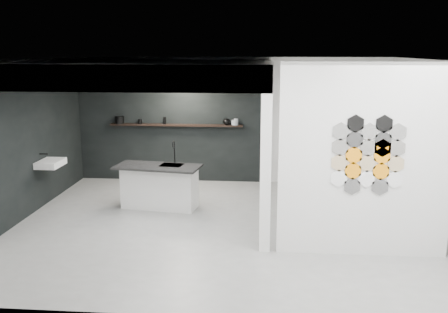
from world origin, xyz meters
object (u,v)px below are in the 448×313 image
wall_basin (51,163)px  kettle (227,122)px  partition_panel (365,161)px  utensil_cup (140,121)px  glass_bowl (235,122)px  glass_vase (236,122)px  kitchen_island (160,186)px  bottle_dark (165,121)px  stockpot (119,120)px

wall_basin → kettle: 3.83m
partition_panel → utensil_cup: partition_panel is taller
glass_bowl → utensil_cup: glass_bowl is taller
partition_panel → wall_basin: 5.78m
partition_panel → glass_bowl: partition_panel is taller
wall_basin → glass_bowl: glass_bowl is taller
glass_vase → utensil_cup: glass_vase is taller
partition_panel → glass_bowl: (-2.10, 3.87, -0.02)m
kitchen_island → glass_bowl: 2.54m
partition_panel → kitchen_island: size_ratio=1.68×
bottle_dark → utensil_cup: 0.57m
glass_vase → stockpot: bearing=180.0°
partition_panel → kettle: (-2.28, 3.87, -0.01)m
glass_vase → kettle: bearing=180.0°
bottle_dark → wall_basin: bearing=-130.8°
partition_panel → bottle_dark: 5.34m
kettle → bottle_dark: bottle_dark is taller
glass_bowl → wall_basin: bearing=-148.5°
kitchen_island → kettle: 2.46m
bottle_dark → glass_vase: bearing=0.0°
kitchen_island → utensil_cup: (-0.84, 1.96, 0.94)m
stockpot → partition_panel: bearing=-39.3°
kitchen_island → bottle_dark: size_ratio=10.63×
glass_bowl → kettle: bearing=180.0°
wall_basin → kettle: (3.18, 2.07, 0.54)m
stockpot → utensil_cup: bearing=0.0°
partition_panel → utensil_cup: 5.74m
partition_panel → utensil_cup: bearing=137.7°
wall_basin → glass_vase: glass_vase is taller
kitchen_island → stockpot: 2.55m
partition_panel → glass_vase: 4.39m
glass_vase → bottle_dark: size_ratio=0.90×
kettle → glass_bowl: bearing=11.3°
stockpot → bottle_dark: bearing=0.0°
glass_vase → bottle_dark: (-1.61, 0.00, 0.01)m
stockpot → wall_basin: bearing=-109.9°
kitchen_island → utensil_cup: utensil_cup is taller
partition_panel → glass_vase: (-2.08, 3.87, -0.01)m
wall_basin → kettle: kettle is taller
bottle_dark → kettle: bearing=0.0°
utensil_cup → glass_vase: bearing=0.0°
kettle → glass_bowl: kettle is taller
kitchen_island → bottle_dark: bearing=106.3°
stockpot → utensil_cup: stockpot is taller
glass_bowl → bottle_dark: (-1.58, 0.00, 0.02)m
stockpot → utensil_cup: size_ratio=1.88×
kitchen_island → kettle: (1.12, 1.96, 0.96)m
kitchen_island → glass_bowl: size_ratio=10.75×
partition_panel → wall_basin: (-5.46, 1.80, -0.55)m
bottle_dark → kitchen_island: bearing=-82.0°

